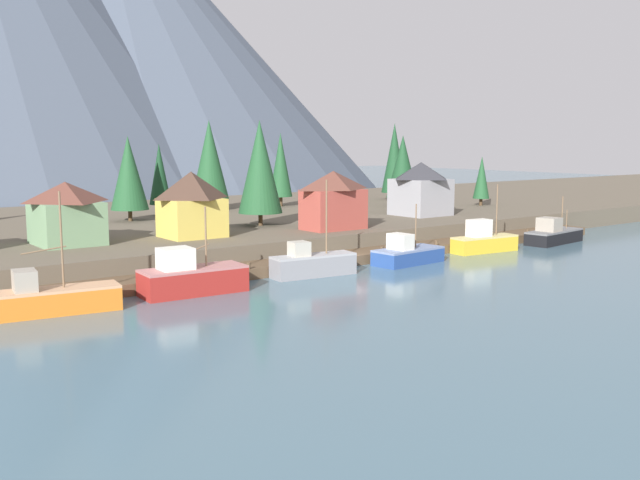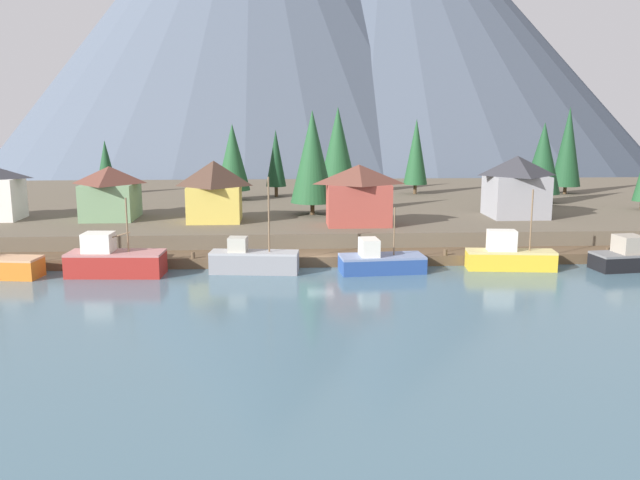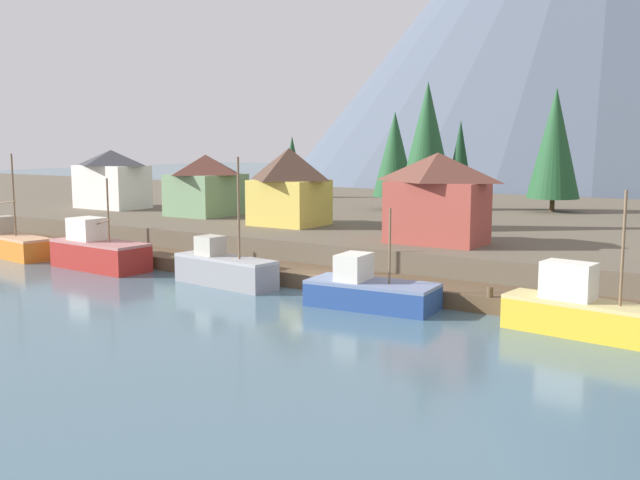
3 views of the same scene
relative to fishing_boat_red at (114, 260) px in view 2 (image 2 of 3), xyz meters
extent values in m
cube|color=#476675|center=(18.80, 22.01, -1.87)|extent=(400.00, 400.00, 1.00)
cube|color=brown|center=(18.80, 4.01, -0.87)|extent=(80.00, 4.00, 1.00)
cylinder|color=brown|center=(-9.20, 2.21, -0.57)|extent=(0.36, 0.36, 1.60)
cylinder|color=brown|center=(-1.20, 2.21, -0.57)|extent=(0.36, 0.36, 1.60)
cylinder|color=brown|center=(6.80, 2.21, -0.57)|extent=(0.36, 0.36, 1.60)
cylinder|color=brown|center=(14.80, 2.21, -0.57)|extent=(0.36, 0.36, 1.60)
cylinder|color=brown|center=(22.80, 2.21, -0.57)|extent=(0.36, 0.36, 1.60)
cylinder|color=brown|center=(30.80, 2.21, -0.57)|extent=(0.36, 0.36, 1.60)
cylinder|color=brown|center=(38.80, 2.21, -0.57)|extent=(0.36, 0.36, 1.60)
cylinder|color=brown|center=(46.80, 2.21, -0.57)|extent=(0.36, 0.36, 1.60)
cube|color=brown|center=(18.80, 34.01, -0.12)|extent=(400.00, 56.00, 2.50)
cone|color=#475160|center=(8.40, 131.19, 42.47)|extent=(140.09, 140.09, 87.69)
cone|color=#475160|center=(45.12, 139.52, 39.93)|extent=(148.66, 148.66, 82.60)
cube|color=maroon|center=(0.21, -0.01, -0.38)|extent=(8.70, 3.73, 1.97)
cube|color=#AD6C6A|center=(0.21, -0.01, 0.70)|extent=(8.70, 3.73, 0.20)
cube|color=silver|center=(-1.27, 0.08, 1.67)|extent=(2.71, 2.35, 1.74)
cylinder|color=brown|center=(1.38, -0.09, 3.25)|extent=(0.15, 0.15, 4.89)
cylinder|color=brown|center=(0.16, -0.01, 2.17)|extent=(2.95, 0.29, 0.98)
cube|color=gray|center=(12.62, 0.30, -0.47)|extent=(8.25, 3.18, 1.79)
cube|color=#9F9FA2|center=(12.62, 0.30, 0.52)|extent=(8.25, 3.18, 0.20)
cube|color=#B2AD9E|center=(11.13, 0.47, 1.28)|extent=(1.83, 1.76, 1.31)
cylinder|color=brown|center=(14.01, 0.14, 4.04)|extent=(0.16, 0.16, 6.83)
cube|color=navy|center=(24.35, -0.05, -0.68)|extent=(7.94, 3.80, 1.37)
cube|color=#6C7DA2|center=(24.35, -0.05, 0.10)|extent=(7.94, 3.80, 0.20)
cube|color=silver|center=(23.13, -0.15, 0.99)|extent=(1.80, 2.49, 1.59)
cylinder|color=brown|center=(25.45, 0.03, 2.42)|extent=(0.13, 0.13, 4.44)
cube|color=gold|center=(36.54, 0.30, -0.56)|extent=(8.33, 3.18, 1.61)
cube|color=tan|center=(36.54, 0.30, 0.34)|extent=(8.33, 3.18, 0.20)
cube|color=silver|center=(35.63, 0.40, 1.39)|extent=(2.74, 1.87, 1.91)
cylinder|color=brown|center=(38.24, 0.11, 3.30)|extent=(0.15, 0.15, 5.72)
cube|color=black|center=(48.80, -0.19, -0.67)|extent=(9.34, 4.08, 1.40)
cube|color=gray|center=(47.49, -0.35, 1.04)|extent=(2.53, 2.63, 1.63)
cube|color=gray|center=(42.33, 16.21, 3.54)|extent=(6.28, 6.31, 4.83)
pyramid|color=#2D2D33|center=(42.33, 16.21, 7.08)|extent=(6.60, 6.63, 2.24)
cube|color=#6B8E66|center=(-4.29, 17.17, 3.17)|extent=(5.70, 6.56, 4.08)
pyramid|color=brown|center=(-4.29, 17.17, 6.17)|extent=(5.99, 6.89, 1.92)
cube|color=gold|center=(7.71, 14.67, 3.12)|extent=(5.78, 5.14, 3.97)
pyramid|color=#422D23|center=(7.71, 14.67, 6.50)|extent=(6.06, 5.40, 2.79)
cube|color=#9E4238|center=(23.41, 11.05, 3.36)|extent=(6.75, 4.11, 4.46)
pyramid|color=brown|center=(23.41, 11.05, 6.63)|extent=(7.08, 4.31, 2.08)
cylinder|color=#4C3823|center=(-10.69, 40.87, 1.94)|extent=(0.50, 0.50, 1.61)
cone|color=#194223|center=(-10.69, 40.87, 5.92)|extent=(2.72, 2.72, 6.35)
cylinder|color=#4C3823|center=(18.80, 18.99, 1.88)|extent=(0.50, 0.50, 1.50)
cone|color=#1E4C28|center=(18.80, 18.99, 8.01)|extent=(5.17, 5.17, 10.77)
cylinder|color=#4C3823|center=(14.38, 36.68, 1.88)|extent=(0.50, 0.50, 1.49)
cone|color=#14381E|center=(14.38, 36.68, 6.65)|extent=(2.90, 2.90, 8.05)
cylinder|color=#4C3823|center=(57.27, 37.40, 1.73)|extent=(0.50, 0.50, 1.21)
cone|color=#194223|center=(57.27, 37.40, 8.14)|extent=(4.21, 4.21, 11.61)
cylinder|color=#4C3823|center=(23.50, 39.70, 1.84)|extent=(0.50, 0.50, 1.42)
cone|color=#1E4C28|center=(23.50, 39.70, 8.25)|extent=(5.40, 5.40, 11.39)
cylinder|color=#4C3823|center=(34.96, 38.58, 1.87)|extent=(0.50, 0.50, 1.47)
cone|color=#1E4C28|center=(34.96, 38.58, 7.40)|extent=(3.50, 3.50, 9.61)
cylinder|color=#4C3823|center=(49.75, 27.49, 1.79)|extent=(0.50, 0.50, 1.32)
cone|color=#194223|center=(49.75, 27.49, 7.14)|extent=(4.85, 4.85, 9.39)
cylinder|color=#4C3823|center=(8.52, 32.81, 1.84)|extent=(0.50, 0.50, 1.42)
cone|color=#1E4C28|center=(8.52, 32.81, 7.08)|extent=(4.63, 4.63, 9.06)
camera|label=1|loc=(-26.29, -51.93, 10.97)|focal=40.35mm
camera|label=2|loc=(15.25, -60.18, 13.20)|focal=37.83mm
camera|label=3|loc=(45.40, -37.64, 8.52)|focal=41.33mm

